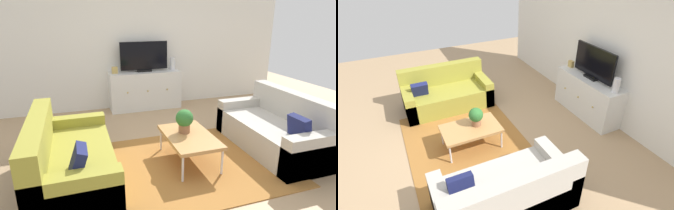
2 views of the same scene
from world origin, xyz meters
TOP-DOWN VIEW (x-y plane):
  - ground_plane at (0.00, 0.00)m, footprint 10.00×10.00m
  - wall_back at (0.00, 2.55)m, footprint 6.40×0.12m
  - area_rug at (0.00, -0.15)m, footprint 2.50×1.90m
  - couch_left_side at (-1.44, -0.10)m, footprint 0.87×1.70m
  - couch_right_side at (1.44, -0.10)m, footprint 0.87×1.70m
  - coffee_table at (0.07, -0.09)m, footprint 0.58×0.93m
  - potted_plant at (0.04, 0.02)m, footprint 0.23×0.23m
  - tv_console at (0.08, 2.27)m, footprint 1.42×0.47m
  - flat_screen_tv at (0.08, 2.29)m, footprint 0.95×0.16m
  - glass_vase at (0.67, 2.27)m, footprint 0.11×0.11m
  - mantel_clock at (-0.52, 2.27)m, footprint 0.11×0.07m

SIDE VIEW (x-z plane):
  - ground_plane at x=0.00m, z-range 0.00..0.00m
  - area_rug at x=0.00m, z-range 0.00..0.01m
  - couch_left_side at x=-1.44m, z-range -0.13..0.67m
  - couch_right_side at x=1.44m, z-range -0.13..0.67m
  - coffee_table at x=0.07m, z-range 0.16..0.54m
  - tv_console at x=0.08m, z-range 0.00..0.76m
  - potted_plant at x=0.04m, z-range 0.40..0.71m
  - mantel_clock at x=-0.52m, z-range 0.76..0.89m
  - glass_vase at x=0.67m, z-range 0.76..1.01m
  - flat_screen_tv at x=0.08m, z-range 0.76..1.35m
  - wall_back at x=0.00m, z-range 0.00..2.70m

